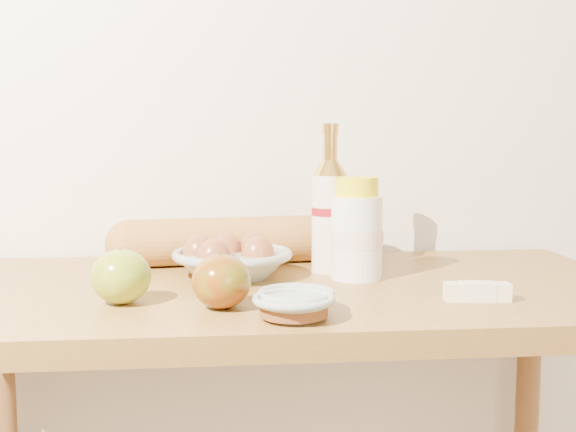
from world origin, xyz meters
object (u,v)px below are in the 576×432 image
object	(u,v)px
bourbon_bottle	(330,212)
cream_bottle	(357,232)
egg_bowl	(232,260)
baguette	(249,240)
table	(286,354)

from	to	relation	value
bourbon_bottle	cream_bottle	world-z (taller)	bourbon_bottle
egg_bowl	baguette	world-z (taller)	baguette
cream_bottle	egg_bowl	xyz separation A→B (m)	(-0.22, 0.03, -0.05)
table	egg_bowl	world-z (taller)	egg_bowl
cream_bottle	baguette	xyz separation A→B (m)	(-0.18, 0.16, -0.04)
cream_bottle	egg_bowl	world-z (taller)	cream_bottle
bourbon_bottle	cream_bottle	xyz separation A→B (m)	(0.04, -0.07, -0.03)
egg_bowl	baguette	distance (m)	0.13
bourbon_bottle	cream_bottle	distance (m)	0.08
bourbon_bottle	egg_bowl	distance (m)	0.20
cream_bottle	bourbon_bottle	bearing A→B (deg)	95.37
bourbon_bottle	egg_bowl	world-z (taller)	bourbon_bottle
cream_bottle	egg_bowl	size ratio (longest dim) A/B	0.68
table	cream_bottle	world-z (taller)	cream_bottle
table	egg_bowl	bearing A→B (deg)	142.99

